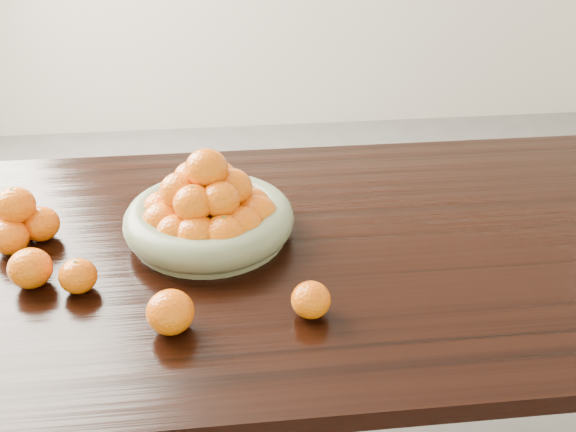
{
  "coord_description": "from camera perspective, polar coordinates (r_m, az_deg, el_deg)",
  "views": [
    {
      "loc": [
        -0.1,
        -1.19,
        1.52
      ],
      "look_at": [
        0.02,
        -0.02,
        0.83
      ],
      "focal_mm": 40.0,
      "sensor_mm": 36.0,
      "label": 1
    }
  ],
  "objects": [
    {
      "name": "dining_table",
      "position": [
        1.47,
        -1.03,
        -5.37
      ],
      "size": [
        2.0,
        1.0,
        0.75
      ],
      "color": "black",
      "rests_on": "ground"
    },
    {
      "name": "loose_orange_2",
      "position": [
        1.2,
        2.05,
        -7.46
      ],
      "size": [
        0.07,
        0.07,
        0.07
      ],
      "primitive_type": "ellipsoid",
      "color": "orange",
      "rests_on": "dining_table"
    },
    {
      "name": "loose_orange_1",
      "position": [
        1.18,
        -10.42,
        -8.4
      ],
      "size": [
        0.09,
        0.09,
        0.08
      ],
      "primitive_type": "ellipsoid",
      "color": "orange",
      "rests_on": "dining_table"
    },
    {
      "name": "loose_orange_3",
      "position": [
        1.37,
        -21.94,
        -4.33
      ],
      "size": [
        0.09,
        0.09,
        0.08
      ],
      "primitive_type": "ellipsoid",
      "color": "orange",
      "rests_on": "dining_table"
    },
    {
      "name": "loose_orange_0",
      "position": [
        1.32,
        -18.16,
        -5.09
      ],
      "size": [
        0.07,
        0.07,
        0.07
      ],
      "primitive_type": "ellipsoid",
      "color": "orange",
      "rests_on": "dining_table"
    },
    {
      "name": "orange_pyramid",
      "position": [
        1.51,
        -22.78,
        -0.42
      ],
      "size": [
        0.15,
        0.15,
        0.13
      ],
      "rotation": [
        0.0,
        0.0,
        -0.33
      ],
      "color": "orange",
      "rests_on": "dining_table"
    },
    {
      "name": "fruit_bowl",
      "position": [
        1.42,
        -7.04,
        0.31
      ],
      "size": [
        0.38,
        0.38,
        0.21
      ],
      "rotation": [
        0.0,
        0.0,
        -0.43
      ],
      "color": "#6D7455",
      "rests_on": "dining_table"
    }
  ]
}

